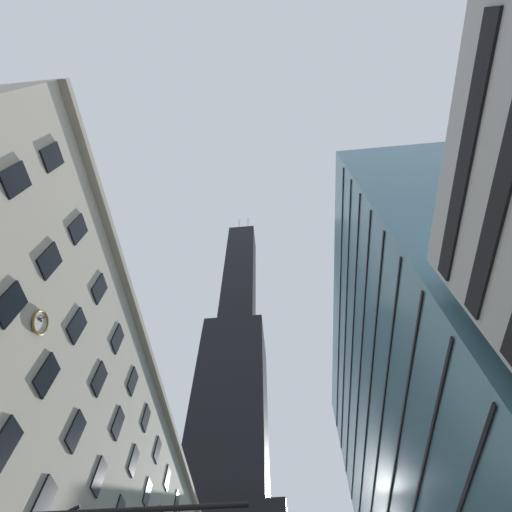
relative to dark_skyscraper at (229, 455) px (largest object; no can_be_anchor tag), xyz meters
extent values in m
cube|color=#B2A893|center=(2.70, -61.96, -32.83)|extent=(0.70, 63.23, 0.60)
cube|color=black|center=(2.50, -79.58, -49.63)|extent=(0.14, 1.40, 2.20)
cube|color=black|center=(2.50, -74.58, -49.63)|extent=(0.14, 1.40, 2.20)
cube|color=black|center=(2.50, -84.58, -45.43)|extent=(0.14, 1.40, 2.20)
cube|color=black|center=(2.50, -79.58, -45.43)|extent=(0.14, 1.40, 2.20)
cube|color=black|center=(2.50, -74.58, -45.43)|extent=(0.14, 1.40, 2.20)
cube|color=black|center=(2.50, -69.58, -45.43)|extent=(0.14, 1.40, 2.20)
cube|color=black|center=(2.50, -89.58, -41.23)|extent=(0.14, 1.40, 2.20)
cube|color=black|center=(2.50, -84.58, -41.23)|extent=(0.14, 1.40, 2.20)
cube|color=black|center=(2.50, -79.58, -41.23)|extent=(0.14, 1.40, 2.20)
cube|color=black|center=(2.50, -74.58, -41.23)|extent=(0.14, 1.40, 2.20)
cube|color=black|center=(2.50, -69.58, -41.23)|extent=(0.14, 1.40, 2.20)
cube|color=black|center=(2.50, -64.58, -41.23)|extent=(0.14, 1.40, 2.20)
cube|color=black|center=(2.50, -59.58, -41.23)|extent=(0.14, 1.40, 2.20)
cube|color=black|center=(2.50, -89.58, -37.03)|extent=(0.14, 1.40, 2.20)
cube|color=black|center=(2.50, -84.58, -37.03)|extent=(0.14, 1.40, 2.20)
cube|color=black|center=(2.50, -79.58, -37.03)|extent=(0.14, 1.40, 2.20)
cube|color=black|center=(2.50, -74.58, -37.03)|extent=(0.14, 1.40, 2.20)
cube|color=black|center=(2.50, -69.58, -37.03)|extent=(0.14, 1.40, 2.20)
cube|color=black|center=(2.50, -64.58, -37.03)|extent=(0.14, 1.40, 2.20)
cube|color=black|center=(2.50, -59.58, -37.03)|extent=(0.14, 1.40, 2.20)
cube|color=black|center=(2.50, -54.58, -37.03)|extent=(0.14, 1.40, 2.20)
cube|color=black|center=(2.50, -49.58, -37.03)|extent=(0.14, 1.40, 2.20)
torus|color=olive|center=(2.57, -82.35, -44.18)|extent=(0.13, 1.43, 1.43)
cylinder|color=silver|center=(2.53, -82.35, -44.18)|extent=(0.05, 1.24, 1.24)
cube|color=black|center=(2.60, -82.51, -44.14)|extent=(0.03, 0.37, 0.17)
cube|color=black|center=(2.60, -82.47, -43.95)|extent=(0.03, 0.30, 0.51)
cube|color=black|center=(0.00, 0.00, 12.90)|extent=(20.26, 20.26, 63.10)
cube|color=black|center=(0.00, 0.00, 83.89)|extent=(13.03, 13.03, 78.87)
cylinder|color=silver|center=(-2.61, 0.00, 135.10)|extent=(1.20, 1.20, 23.55)
cylinder|color=silver|center=(2.61, 0.00, 135.10)|extent=(1.20, 1.20, 23.55)
cube|color=black|center=(24.40, -89.31, -47.03)|extent=(0.16, 11.75, 1.10)
cube|color=black|center=(24.40, -89.31, -44.03)|extent=(0.16, 11.75, 1.10)
cube|color=teal|center=(31.87, -57.96, -37.47)|extent=(14.85, 47.00, 49.12)
cube|color=black|center=(24.41, -57.96, -42.03)|extent=(0.12, 46.00, 0.24)
cube|color=black|center=(24.41, -57.96, -38.03)|extent=(0.12, 46.00, 0.24)
cube|color=black|center=(24.41, -57.96, -34.03)|extent=(0.12, 46.00, 0.24)
cube|color=black|center=(24.41, -57.96, -30.03)|extent=(0.12, 46.00, 0.24)
cube|color=black|center=(24.41, -57.96, -26.03)|extent=(0.12, 46.00, 0.24)
cube|color=black|center=(24.41, -57.96, -22.03)|extent=(0.12, 46.00, 0.24)
cube|color=black|center=(24.41, -57.96, -18.03)|extent=(0.12, 46.00, 0.24)
cylinder|color=black|center=(10.62, -84.33, -55.19)|extent=(7.84, 0.14, 0.14)
camera|label=1|loc=(15.69, -95.16, -60.67)|focal=26.99mm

